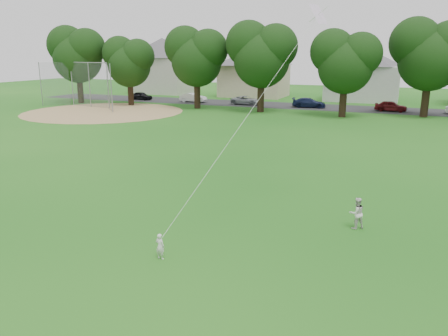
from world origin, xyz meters
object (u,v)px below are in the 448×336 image
at_px(kite, 248,116).
at_px(toddler, 160,246).
at_px(older_boy, 357,213).
at_px(baseball_backstop, 86,85).

bearing_deg(kite, toddler, -114.98).
relative_size(toddler, kite, 0.08).
bearing_deg(older_boy, kite, -16.39).
height_order(kite, baseball_backstop, kite).
xyz_separation_m(older_boy, baseball_backstop, (-35.03, 27.27, 2.08)).
bearing_deg(kite, baseball_backstop, 137.24).
bearing_deg(older_boy, baseball_backstop, -74.68).
bearing_deg(kite, older_boy, 20.39).
distance_m(toddler, older_boy, 7.61).
bearing_deg(toddler, kite, -109.98).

